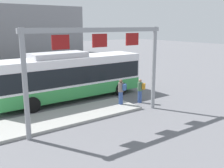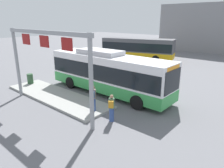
# 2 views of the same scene
# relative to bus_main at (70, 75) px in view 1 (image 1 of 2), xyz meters

# --- Properties ---
(ground_plane) EXTENTS (120.00, 120.00, 0.00)m
(ground_plane) POSITION_rel_bus_main_xyz_m (0.01, 0.00, -1.81)
(ground_plane) COLOR slate
(platform_curb) EXTENTS (10.00, 2.80, 0.16)m
(platform_curb) POSITION_rel_bus_main_xyz_m (-2.39, -3.38, -1.73)
(platform_curb) COLOR #9E9E99
(platform_curb) RESTS_ON ground
(bus_main) EXTENTS (11.03, 2.78, 3.46)m
(bus_main) POSITION_rel_bus_main_xyz_m (0.00, 0.00, 0.00)
(bus_main) COLOR green
(bus_main) RESTS_ON ground
(person_boarding) EXTENTS (0.54, 0.60, 1.67)m
(person_boarding) POSITION_rel_bus_main_xyz_m (3.55, -3.57, -0.92)
(person_boarding) COLOR #334C8C
(person_boarding) RESTS_ON ground
(person_waiting_near) EXTENTS (0.53, 0.61, 1.67)m
(person_waiting_near) POSITION_rel_bus_main_xyz_m (1.94, -3.49, -0.76)
(person_waiting_near) COLOR #334C8C
(person_waiting_near) RESTS_ON platform_curb
(platform_sign_gantry) EXTENTS (8.55, 0.24, 5.20)m
(platform_sign_gantry) POSITION_rel_bus_main_xyz_m (-0.70, -4.96, 1.90)
(platform_sign_gantry) COLOR gray
(platform_sign_gantry) RESTS_ON ground
(station_building) EXTENTS (26.15, 8.00, 8.45)m
(station_building) POSITION_rel_bus_main_xyz_m (3.13, 30.14, 2.41)
(station_building) COLOR gray
(station_building) RESTS_ON ground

